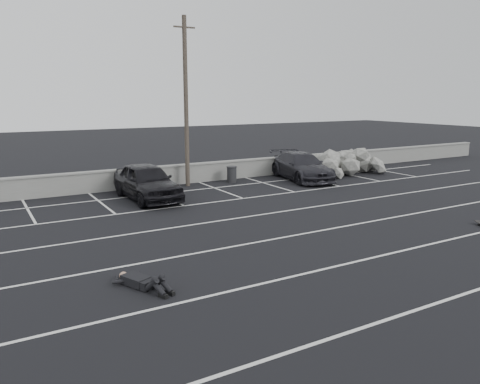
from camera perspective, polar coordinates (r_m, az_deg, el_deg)
ground at (r=14.43m, az=15.42°, el=-7.85°), size 120.00×120.00×0.00m
seawall at (r=25.76m, az=-7.20°, el=2.23°), size 50.00×0.45×1.06m
stall_lines at (r=17.58m, az=4.96°, el=-3.94°), size 36.00×20.05×0.01m
car_left at (r=22.02m, az=-11.29°, el=1.27°), size 2.14×4.98×1.67m
car_right at (r=27.06m, az=7.52°, el=3.13°), size 3.11×5.57×1.52m
utility_pole at (r=24.70m, az=-6.60°, el=10.80°), size 1.16×0.23×8.67m
trash_bin at (r=25.96m, az=-1.01°, el=2.18°), size 0.77×0.77×0.89m
riprap_pile at (r=29.83m, az=12.77°, el=3.38°), size 5.00×3.59×1.50m
person at (r=12.30m, az=-12.59°, el=-9.99°), size 2.57×3.00×0.47m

